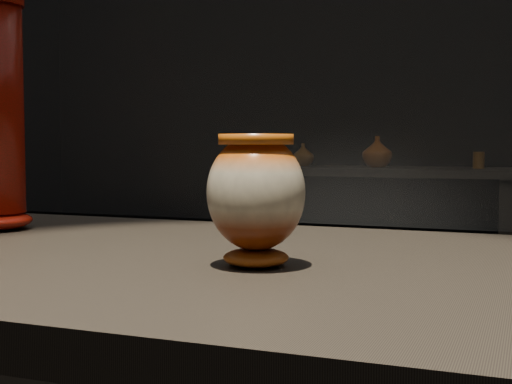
# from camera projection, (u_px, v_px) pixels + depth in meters

# --- Properties ---
(main_vase) EXTENTS (0.16, 0.16, 0.17)m
(main_vase) POSITION_uv_depth(u_px,v_px,m) (256.00, 194.00, 0.92)
(main_vase) COLOR #6A2409
(main_vase) RESTS_ON display_plinth
(back_shelf) EXTENTS (2.00, 0.60, 0.90)m
(back_shelf) POSITION_uv_depth(u_px,v_px,m) (369.00, 208.00, 4.62)
(back_shelf) COLOR black
(back_shelf) RESTS_ON ground
(back_vase_left) EXTENTS (0.21, 0.21, 0.15)m
(back_vase_left) POSITION_uv_depth(u_px,v_px,m) (303.00, 155.00, 4.80)
(back_vase_left) COLOR #9A5816
(back_vase_left) RESTS_ON back_shelf
(back_vase_mid) EXTENTS (0.24, 0.24, 0.20)m
(back_vase_mid) POSITION_uv_depth(u_px,v_px,m) (377.00, 152.00, 4.57)
(back_vase_mid) COLOR #6A2409
(back_vase_mid) RESTS_ON back_shelf
(back_vase_right) EXTENTS (0.07, 0.07, 0.10)m
(back_vase_right) POSITION_uv_depth(u_px,v_px,m) (479.00, 160.00, 4.35)
(back_vase_right) COLOR #9A5816
(back_vase_right) RESTS_ON back_shelf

